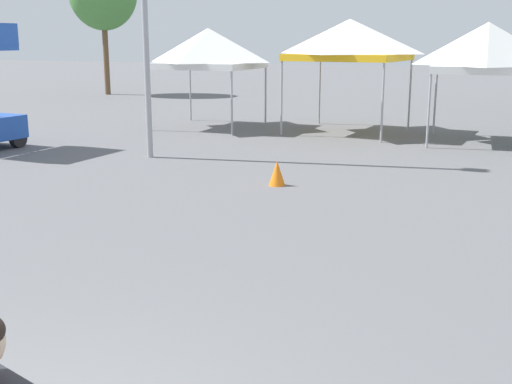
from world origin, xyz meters
TOP-DOWN VIEW (x-y plane):
  - canopy_tent_behind_center at (-6.46, 15.90)m, footprint 3.01×3.01m
  - canopy_tent_right_of_center at (-2.06, 16.47)m, footprint 3.40×3.40m
  - canopy_tent_center at (1.84, 15.82)m, footprint 2.93×2.93m
  - traffic_cone_lot_center at (-1.39, 8.77)m, footprint 0.32×0.32m

SIDE VIEW (x-z plane):
  - traffic_cone_lot_center at x=-1.39m, z-range 0.00..0.48m
  - canopy_tent_behind_center at x=-6.46m, z-range 0.93..4.04m
  - canopy_tent_center at x=1.84m, z-range 0.95..4.15m
  - canopy_tent_right_of_center at x=-2.06m, z-range 1.07..4.43m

